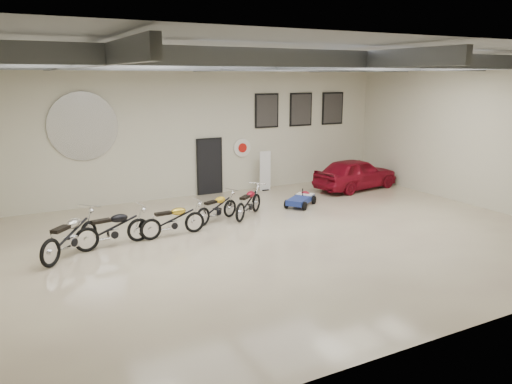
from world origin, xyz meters
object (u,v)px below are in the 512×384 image
motorcycle_red (248,202)px  vintage_car (356,174)px  motorcycle_silver (70,235)px  go_kart (302,197)px  banner_stand (265,170)px  motorcycle_yellow (217,207)px  motorcycle_gold (173,219)px  motorcycle_black (113,228)px

motorcycle_red → vintage_car: size_ratio=0.51×
motorcycle_silver → go_kart: motorcycle_silver is taller
banner_stand → motorcycle_yellow: banner_stand is taller
motorcycle_yellow → motorcycle_red: motorcycle_red is taller
motorcycle_yellow → motorcycle_red: size_ratio=0.94×
motorcycle_silver → motorcycle_red: 5.72m
banner_stand → motorcycle_red: (-2.33, -3.11, -0.34)m
motorcycle_gold → motorcycle_red: same height
motorcycle_silver → motorcycle_yellow: 4.63m
go_kart → vintage_car: vintage_car is taller
banner_stand → motorcycle_gold: (-5.13, -3.91, -0.34)m
banner_stand → motorcycle_silver: bearing=-146.1°
motorcycle_silver → vintage_car: size_ratio=0.58×
banner_stand → go_kart: 2.73m
motorcycle_black → motorcycle_gold: bearing=-4.9°
motorcycle_silver → motorcycle_red: size_ratio=1.14×
banner_stand → motorcycle_red: size_ratio=0.88×
banner_stand → motorcycle_black: bearing=-143.8°
motorcycle_yellow → go_kart: motorcycle_yellow is taller
motorcycle_silver → banner_stand: bearing=-17.6°
motorcycle_black → go_kart: bearing=2.8°
banner_stand → motorcycle_gold: bearing=-137.0°
banner_stand → motorcycle_silver: 9.01m
motorcycle_silver → motorcycle_black: size_ratio=1.07×
go_kart → motorcycle_black: bearing=154.7°
motorcycle_red → go_kart: bearing=-29.6°
motorcycle_yellow → vintage_car: (6.76, 1.63, 0.17)m
motorcycle_gold → go_kart: motorcycle_gold is taller
vintage_car → go_kart: bearing=101.1°
banner_stand → motorcycle_red: 3.90m
motorcycle_silver → motorcycle_gold: motorcycle_silver is taller
motorcycle_silver → motorcycle_gold: (2.80, 0.35, -0.07)m
banner_stand → motorcycle_silver: banner_stand is taller
banner_stand → vintage_car: banner_stand is taller
motorcycle_silver → motorcycle_gold: bearing=-38.7°
motorcycle_black → vintage_car: size_ratio=0.54×
motorcycle_yellow → go_kart: size_ratio=1.06×
go_kart → motorcycle_gold: bearing=157.1°
banner_stand → motorcycle_yellow: (-3.44, -3.13, -0.37)m
motorcycle_gold → banner_stand: bearing=33.2°
motorcycle_black → motorcycle_red: motorcycle_black is taller
motorcycle_black → vintage_car: bearing=5.6°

